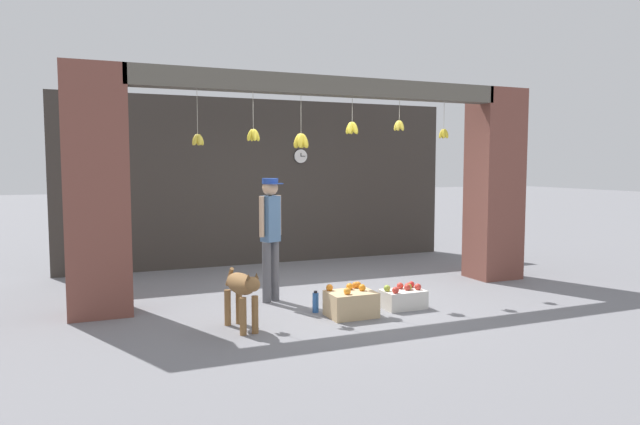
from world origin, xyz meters
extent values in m
plane|color=slate|center=(0.00, 0.00, 0.00)|extent=(60.00, 60.00, 0.00)
cube|color=#38332D|center=(0.00, 2.90, 1.43)|extent=(6.96, 0.12, 2.86)
cube|color=brown|center=(-2.83, 0.30, 1.43)|extent=(0.70, 0.60, 2.86)
cube|color=brown|center=(2.83, 0.30, 1.43)|extent=(0.70, 0.60, 2.86)
cube|color=#5B564C|center=(0.00, 0.12, 2.74)|extent=(5.06, 0.24, 0.24)
cylinder|color=#B2AD99|center=(-1.70, 0.09, 2.36)|extent=(0.01, 0.01, 0.53)
ellipsoid|color=gold|center=(-1.66, 0.09, 2.03)|extent=(0.10, 0.05, 0.15)
ellipsoid|color=gold|center=(-1.69, 0.12, 2.03)|extent=(0.07, 0.09, 0.15)
ellipsoid|color=gold|center=(-1.73, 0.11, 2.03)|extent=(0.09, 0.08, 0.16)
ellipsoid|color=gold|center=(-1.73, 0.07, 2.03)|extent=(0.09, 0.08, 0.16)
ellipsoid|color=gold|center=(-1.69, 0.05, 2.03)|extent=(0.07, 0.09, 0.15)
cylinder|color=#B2AD99|center=(-1.03, 0.07, 2.40)|extent=(0.01, 0.01, 0.45)
ellipsoid|color=yellow|center=(-0.99, 0.07, 2.10)|extent=(0.11, 0.06, 0.16)
ellipsoid|color=yellow|center=(-1.03, 0.11, 2.10)|extent=(0.06, 0.11, 0.16)
ellipsoid|color=yellow|center=(-1.07, 0.07, 2.10)|extent=(0.11, 0.06, 0.16)
ellipsoid|color=yellow|center=(-1.03, 0.03, 2.10)|extent=(0.06, 0.11, 0.16)
cylinder|color=#B2AD99|center=(-0.38, 0.15, 2.38)|extent=(0.01, 0.01, 0.49)
ellipsoid|color=yellow|center=(-0.33, 0.15, 2.04)|extent=(0.14, 0.07, 0.21)
ellipsoid|color=yellow|center=(-0.35, 0.19, 2.04)|extent=(0.11, 0.13, 0.22)
ellipsoid|color=yellow|center=(-0.40, 0.19, 2.04)|extent=(0.11, 0.13, 0.22)
ellipsoid|color=yellow|center=(-0.43, 0.15, 2.04)|extent=(0.14, 0.07, 0.21)
ellipsoid|color=yellow|center=(-0.40, 0.11, 2.04)|extent=(0.11, 0.13, 0.22)
ellipsoid|color=yellow|center=(-0.35, 0.11, 2.04)|extent=(0.11, 0.13, 0.22)
cylinder|color=#B2AD99|center=(0.35, 0.16, 2.46)|extent=(0.01, 0.01, 0.32)
ellipsoid|color=yellow|center=(0.39, 0.16, 2.22)|extent=(0.12, 0.06, 0.18)
ellipsoid|color=yellow|center=(0.36, 0.20, 2.22)|extent=(0.08, 0.11, 0.18)
ellipsoid|color=yellow|center=(0.31, 0.18, 2.22)|extent=(0.11, 0.10, 0.19)
ellipsoid|color=yellow|center=(0.31, 0.13, 2.22)|extent=(0.11, 0.10, 0.19)
ellipsoid|color=yellow|center=(0.36, 0.12, 2.22)|extent=(0.08, 0.11, 0.18)
cylinder|color=#B2AD99|center=(1.03, 0.10, 2.48)|extent=(0.01, 0.01, 0.29)
ellipsoid|color=gold|center=(1.07, 0.10, 2.27)|extent=(0.10, 0.05, 0.15)
ellipsoid|color=gold|center=(1.04, 0.14, 2.27)|extent=(0.07, 0.10, 0.16)
ellipsoid|color=gold|center=(1.00, 0.12, 2.27)|extent=(0.09, 0.08, 0.16)
ellipsoid|color=gold|center=(1.00, 0.08, 2.27)|extent=(0.09, 0.08, 0.16)
ellipsoid|color=gold|center=(1.04, 0.06, 2.27)|extent=(0.07, 0.10, 0.16)
cylinder|color=#B2AD99|center=(1.77, 0.13, 2.43)|extent=(0.01, 0.01, 0.38)
ellipsoid|color=yellow|center=(1.81, 0.13, 2.18)|extent=(0.10, 0.05, 0.15)
ellipsoid|color=yellow|center=(1.79, 0.16, 2.18)|extent=(0.08, 0.09, 0.16)
ellipsoid|color=yellow|center=(1.75, 0.16, 2.18)|extent=(0.08, 0.09, 0.16)
ellipsoid|color=yellow|center=(1.74, 0.13, 2.18)|extent=(0.10, 0.05, 0.15)
ellipsoid|color=yellow|center=(1.75, 0.09, 2.18)|extent=(0.08, 0.09, 0.16)
ellipsoid|color=yellow|center=(1.79, 0.09, 2.18)|extent=(0.08, 0.09, 0.16)
ellipsoid|color=olive|center=(-1.47, -0.92, 0.49)|extent=(0.30, 0.58, 0.22)
cylinder|color=olive|center=(-1.37, -1.12, 0.20)|extent=(0.07, 0.07, 0.39)
cylinder|color=olive|center=(-1.50, -1.14, 0.20)|extent=(0.07, 0.07, 0.39)
cylinder|color=olive|center=(-1.43, -0.71, 0.20)|extent=(0.07, 0.07, 0.39)
cylinder|color=olive|center=(-1.56, -0.73, 0.20)|extent=(0.07, 0.07, 0.39)
ellipsoid|color=olive|center=(-1.42, -1.22, 0.54)|extent=(0.17, 0.22, 0.15)
cone|color=brown|center=(-1.38, -1.22, 0.62)|extent=(0.05, 0.05, 0.06)
cone|color=brown|center=(-1.47, -1.23, 0.62)|extent=(0.05, 0.05, 0.06)
cylinder|color=olive|center=(-1.51, -0.62, 0.51)|extent=(0.07, 0.18, 0.23)
cylinder|color=#56565B|center=(-0.74, 0.16, 0.39)|extent=(0.11, 0.11, 0.77)
cylinder|color=#56565B|center=(-0.87, 0.10, 0.39)|extent=(0.11, 0.11, 0.77)
cube|color=#4C7099|center=(-0.80, 0.13, 1.06)|extent=(0.25, 0.24, 0.58)
cylinder|color=tan|center=(-0.67, 0.18, 1.09)|extent=(0.06, 0.06, 0.51)
cylinder|color=tan|center=(-0.93, 0.07, 1.09)|extent=(0.06, 0.06, 0.51)
sphere|color=tan|center=(-0.80, 0.13, 1.45)|extent=(0.20, 0.20, 0.20)
cylinder|color=#234299|center=(-0.80, 0.13, 1.53)|extent=(0.20, 0.20, 0.07)
cube|color=#234299|center=(-0.76, 0.04, 1.50)|extent=(0.20, 0.17, 0.01)
cube|color=tan|center=(-0.17, -0.91, 0.14)|extent=(0.54, 0.41, 0.29)
sphere|color=orange|center=(-0.03, -0.91, 0.32)|extent=(0.08, 0.08, 0.08)
sphere|color=orange|center=(-0.27, -1.01, 0.32)|extent=(0.08, 0.08, 0.08)
sphere|color=orange|center=(-0.13, -0.80, 0.32)|extent=(0.08, 0.08, 0.08)
sphere|color=orange|center=(-0.37, -0.76, 0.32)|extent=(0.08, 0.08, 0.08)
sphere|color=orange|center=(-0.01, -0.76, 0.32)|extent=(0.08, 0.08, 0.08)
sphere|color=orange|center=(-0.03, -0.75, 0.32)|extent=(0.08, 0.08, 0.08)
cube|color=silver|center=(0.58, -0.81, 0.11)|extent=(0.51, 0.34, 0.22)
sphere|color=#99B238|center=(0.37, -0.79, 0.26)|extent=(0.08, 0.08, 0.08)
sphere|color=red|center=(0.62, -0.84, 0.26)|extent=(0.08, 0.08, 0.08)
sphere|color=red|center=(0.76, -0.86, 0.26)|extent=(0.08, 0.08, 0.08)
sphere|color=red|center=(0.76, -0.71, 0.26)|extent=(0.08, 0.08, 0.08)
sphere|color=red|center=(0.59, -0.72, 0.26)|extent=(0.08, 0.08, 0.08)
sphere|color=#99B238|center=(0.65, -0.83, 0.26)|extent=(0.08, 0.08, 0.08)
sphere|color=red|center=(0.67, -0.77, 0.26)|extent=(0.08, 0.08, 0.08)
sphere|color=red|center=(0.41, -0.92, 0.26)|extent=(0.08, 0.08, 0.08)
cylinder|color=#2D60AD|center=(-0.48, -0.59, 0.12)|extent=(0.07, 0.07, 0.23)
cylinder|color=black|center=(-0.48, -0.59, 0.24)|extent=(0.04, 0.04, 0.03)
cylinder|color=black|center=(0.62, 2.83, 1.89)|extent=(0.25, 0.01, 0.25)
cylinder|color=white|center=(0.62, 2.82, 1.89)|extent=(0.24, 0.02, 0.24)
cube|color=black|center=(0.62, 2.81, 1.91)|extent=(0.01, 0.01, 0.07)
cube|color=black|center=(0.66, 2.81, 1.89)|extent=(0.09, 0.01, 0.01)
camera|label=1|loc=(-2.96, -6.70, 1.74)|focal=32.00mm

